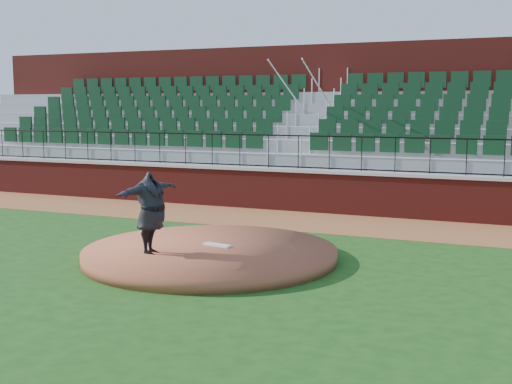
# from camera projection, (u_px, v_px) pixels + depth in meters

# --- Properties ---
(ground) EXTENTS (90.00, 90.00, 0.00)m
(ground) POSITION_uv_depth(u_px,v_px,m) (227.00, 264.00, 13.36)
(ground) COLOR #184213
(ground) RESTS_ON ground
(warning_track) EXTENTS (34.00, 3.20, 0.01)m
(warning_track) POSITION_uv_depth(u_px,v_px,m) (311.00, 221.00, 18.28)
(warning_track) COLOR brown
(warning_track) RESTS_ON ground
(field_wall) EXTENTS (34.00, 0.35, 1.20)m
(field_wall) POSITION_uv_depth(u_px,v_px,m) (329.00, 193.00, 19.66)
(field_wall) COLOR maroon
(field_wall) RESTS_ON ground
(wall_cap) EXTENTS (34.00, 0.45, 0.10)m
(wall_cap) POSITION_uv_depth(u_px,v_px,m) (329.00, 172.00, 19.57)
(wall_cap) COLOR #B7B7B7
(wall_cap) RESTS_ON field_wall
(wall_railing) EXTENTS (34.00, 0.05, 1.00)m
(wall_railing) POSITION_uv_depth(u_px,v_px,m) (329.00, 153.00, 19.50)
(wall_railing) COLOR black
(wall_railing) RESTS_ON wall_cap
(seating_stands) EXTENTS (34.00, 5.10, 4.60)m
(seating_stands) POSITION_uv_depth(u_px,v_px,m) (354.00, 133.00, 21.92)
(seating_stands) COLOR gray
(seating_stands) RESTS_ON ground
(concourse_wall) EXTENTS (34.00, 0.50, 5.50)m
(concourse_wall) POSITION_uv_depth(u_px,v_px,m) (373.00, 118.00, 24.41)
(concourse_wall) COLOR maroon
(concourse_wall) RESTS_ON ground
(pitchers_mound) EXTENTS (5.29, 5.29, 0.25)m
(pitchers_mound) POSITION_uv_depth(u_px,v_px,m) (210.00, 254.00, 13.75)
(pitchers_mound) COLOR brown
(pitchers_mound) RESTS_ON ground
(pitching_rubber) EXTENTS (0.67, 0.28, 0.04)m
(pitching_rubber) POSITION_uv_depth(u_px,v_px,m) (217.00, 245.00, 13.90)
(pitching_rubber) COLOR white
(pitching_rubber) RESTS_ON pitchers_mound
(pitcher) EXTENTS (0.57, 2.03, 1.65)m
(pitcher) POSITION_uv_depth(u_px,v_px,m) (151.00, 213.00, 13.13)
(pitcher) COLOR black
(pitcher) RESTS_ON pitchers_mound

